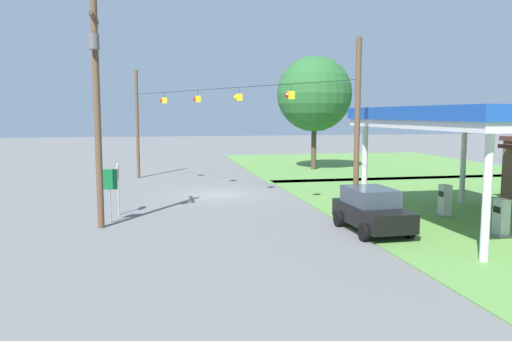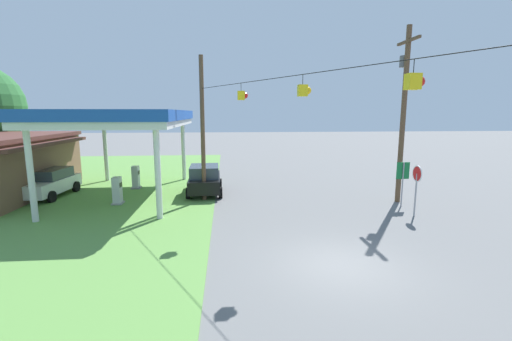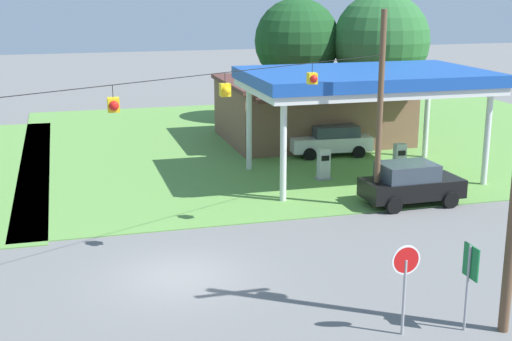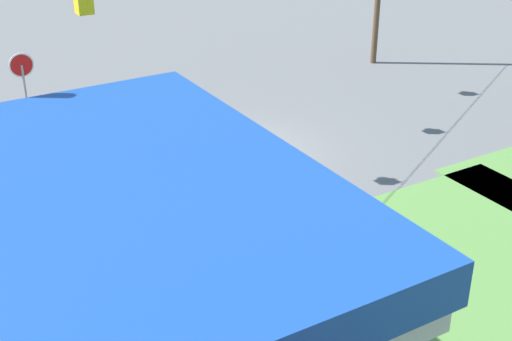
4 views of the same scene
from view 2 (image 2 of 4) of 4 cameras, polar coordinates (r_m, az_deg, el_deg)
ground_plane at (r=12.01m, az=13.94°, el=-15.16°), size 160.00×160.00×0.00m
gas_station_canopy at (r=21.66m, az=-21.25°, el=8.04°), size 11.14×7.01×5.13m
fuel_pump_near at (r=20.22m, az=-22.11°, el=-3.27°), size 0.71×0.56×1.53m
fuel_pump_far at (r=23.94m, az=-19.39°, el=-1.20°), size 0.71×0.56×1.53m
car_at_pumps_front at (r=21.40m, az=-8.53°, el=-1.44°), size 4.23×2.19×1.80m
car_at_pumps_rear at (r=23.88m, az=-31.29°, el=-1.71°), size 4.49×2.36×1.67m
stop_sign_roadside at (r=18.15m, az=25.22°, el=-1.37°), size 0.80×0.08×2.50m
route_sign at (r=19.77m, az=23.27°, el=-0.71°), size 0.10×0.70×2.40m
utility_pole_main at (r=20.53m, az=23.36°, el=9.79°), size 2.20×0.44×9.52m
signal_span_gantry at (r=10.96m, az=14.93°, el=6.38°), size 18.46×10.24×8.07m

